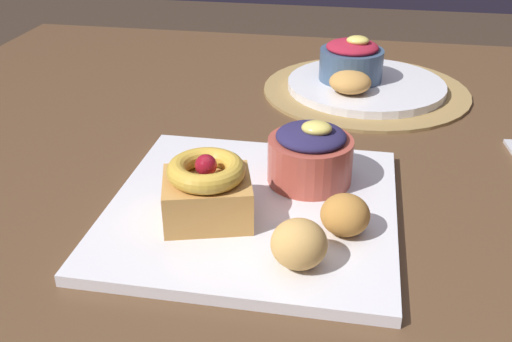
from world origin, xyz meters
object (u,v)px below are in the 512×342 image
berry_ramekin (310,155)px  front_plate (253,209)px  fritter_front (345,215)px  fritter_middle (295,243)px  back_pastry (350,82)px  back_ramekin (351,60)px  cake_slice (207,190)px  back_plate (366,85)px

berry_ramekin → front_plate: bearing=-131.2°
berry_ramekin → fritter_front: 0.10m
berry_ramekin → fritter_middle: bearing=-89.2°
fritter_middle → back_pastry: size_ratio=0.82×
berry_ramekin → back_ramekin: bearing=84.5°
back_pastry → fritter_middle: bearing=-94.2°
fritter_middle → back_ramekin: bearing=86.5°
cake_slice → berry_ramekin: berry_ramekin is taller
cake_slice → back_plate: 0.44m
berry_ramekin → back_plate: 0.33m
front_plate → cake_slice: (-0.04, -0.03, 0.04)m
back_plate → back_pastry: size_ratio=3.94×
fritter_middle → berry_ramekin: bearing=90.8°
cake_slice → berry_ramekin: size_ratio=1.09×
back_pastry → back_ramekin: bearing=91.4°
cake_slice → fritter_middle: bearing=-32.2°
back_plate → back_ramekin: size_ratio=2.48×
back_plate → back_ramekin: bearing=165.1°
front_plate → back_ramekin: back_ramekin is taller
berry_ramekin → back_ramekin: (0.03, 0.33, 0.00)m
back_ramekin → front_plate: bearing=-102.2°
berry_ramekin → fritter_front: size_ratio=1.95×
front_plate → back_ramekin: 0.40m
berry_ramekin → back_plate: bearing=80.0°
fritter_front → back_pastry: fritter_front is taller
cake_slice → fritter_middle: cake_slice is taller
fritter_middle → back_pastry: (0.03, 0.42, -0.00)m
berry_ramekin → fritter_front: bearing=-65.8°
cake_slice → fritter_front: bearing=-0.6°
back_plate → cake_slice: bearing=-109.6°
fritter_front → back_ramekin: (-0.01, 0.42, 0.02)m
berry_ramekin → back_ramekin: 0.33m
fritter_front → cake_slice: bearing=179.4°
berry_ramekin → back_pastry: berry_ramekin is taller
back_ramekin → back_pastry: (0.00, -0.06, -0.01)m
fritter_front → back_plate: size_ratio=0.19×
front_plate → cake_slice: bearing=-139.0°
front_plate → back_plate: back_plate is taller
back_ramekin → back_pastry: size_ratio=1.59×
fritter_front → back_ramekin: bearing=91.5°
front_plate → cake_slice: cake_slice is taller
fritter_middle → back_plate: size_ratio=0.21×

